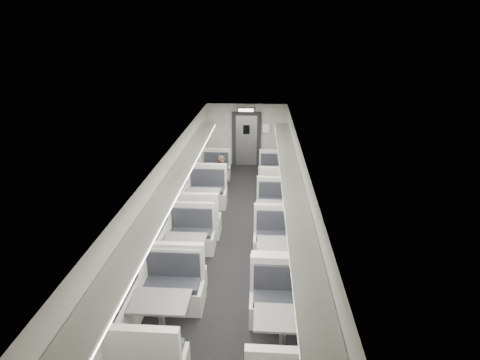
# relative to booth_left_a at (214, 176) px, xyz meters

# --- Properties ---
(room) EXTENTS (3.24, 12.24, 2.64)m
(room) POSITION_rel_booth_left_a_xyz_m (1.00, -3.75, 0.85)
(room) COLOR black
(room) RESTS_ON ground
(booth_left_a) EXTENTS (0.97, 1.97, 1.06)m
(booth_left_a) POSITION_rel_booth_left_a_xyz_m (0.00, 0.00, 0.00)
(booth_left_a) COLOR beige
(booth_left_a) RESTS_ON room
(booth_left_b) EXTENTS (1.16, 2.36, 1.26)m
(booth_left_b) POSITION_rel_booth_left_a_xyz_m (0.00, -2.41, 0.07)
(booth_left_b) COLOR beige
(booth_left_b) RESTS_ON room
(booth_left_c) EXTENTS (1.07, 2.16, 1.16)m
(booth_left_c) POSITION_rel_booth_left_a_xyz_m (0.00, -4.80, 0.03)
(booth_left_c) COLOR beige
(booth_left_c) RESTS_ON room
(booth_left_d) EXTENTS (1.14, 2.31, 1.24)m
(booth_left_d) POSITION_rel_booth_left_a_xyz_m (0.00, -6.83, 0.06)
(booth_left_d) COLOR beige
(booth_left_d) RESTS_ON room
(booth_right_a) EXTENTS (0.97, 1.97, 1.05)m
(booth_right_a) POSITION_rel_booth_left_a_xyz_m (2.00, -0.04, -0.00)
(booth_right_a) COLOR beige
(booth_right_a) RESTS_ON room
(booth_right_b) EXTENTS (1.03, 2.09, 1.12)m
(booth_right_b) POSITION_rel_booth_left_a_xyz_m (2.00, -2.88, 0.02)
(booth_right_b) COLOR beige
(booth_right_b) RESTS_ON room
(booth_right_c) EXTENTS (1.09, 2.20, 1.18)m
(booth_right_c) POSITION_rel_booth_left_a_xyz_m (2.00, -4.86, 0.04)
(booth_right_c) COLOR beige
(booth_right_c) RESTS_ON room
(booth_right_d) EXTENTS (1.11, 2.24, 1.20)m
(booth_right_d) POSITION_rel_booth_left_a_xyz_m (2.00, -7.07, 0.05)
(booth_right_d) COLOR beige
(booth_right_d) RESTS_ON room
(passenger) EXTENTS (0.59, 0.47, 1.39)m
(passenger) POSITION_rel_booth_left_a_xyz_m (0.39, -0.96, 0.34)
(passenger) COLOR black
(passenger) RESTS_ON room
(window_a) EXTENTS (0.02, 1.18, 0.84)m
(window_a) POSITION_rel_booth_left_a_xyz_m (-0.49, -0.35, 1.00)
(window_a) COLOR black
(window_a) RESTS_ON room
(window_b) EXTENTS (0.02, 1.18, 0.84)m
(window_b) POSITION_rel_booth_left_a_xyz_m (-0.49, -2.55, 1.00)
(window_b) COLOR black
(window_b) RESTS_ON room
(window_c) EXTENTS (0.02, 1.18, 0.84)m
(window_c) POSITION_rel_booth_left_a_xyz_m (-0.49, -4.75, 1.00)
(window_c) COLOR black
(window_c) RESTS_ON room
(window_d) EXTENTS (0.02, 1.18, 0.84)m
(window_d) POSITION_rel_booth_left_a_xyz_m (-0.49, -6.95, 1.00)
(window_d) COLOR black
(window_d) RESTS_ON room
(luggage_rack_left) EXTENTS (0.46, 10.40, 0.09)m
(luggage_rack_left) POSITION_rel_booth_left_a_xyz_m (-0.24, -4.05, 1.56)
(luggage_rack_left) COLOR beige
(luggage_rack_left) RESTS_ON room
(luggage_rack_right) EXTENTS (0.46, 10.40, 0.09)m
(luggage_rack_right) POSITION_rel_booth_left_a_xyz_m (2.24, -4.05, 1.56)
(luggage_rack_right) COLOR beige
(luggage_rack_right) RESTS_ON room
(vestibule_door) EXTENTS (1.10, 0.13, 2.10)m
(vestibule_door) POSITION_rel_booth_left_a_xyz_m (1.00, 2.19, 0.69)
(vestibule_door) COLOR black
(vestibule_door) RESTS_ON room
(exit_sign) EXTENTS (0.62, 0.12, 0.16)m
(exit_sign) POSITION_rel_booth_left_a_xyz_m (1.00, 1.70, 1.93)
(exit_sign) COLOR black
(exit_sign) RESTS_ON room
(wall_notice) EXTENTS (0.32, 0.02, 0.40)m
(wall_notice) POSITION_rel_booth_left_a_xyz_m (1.75, 2.17, 1.15)
(wall_notice) COLOR white
(wall_notice) RESTS_ON room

